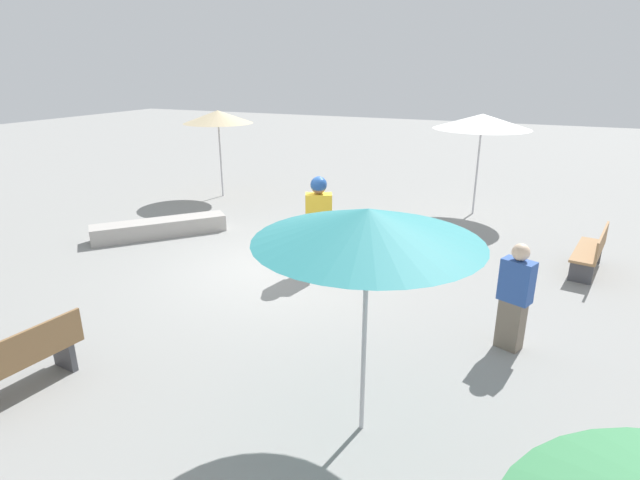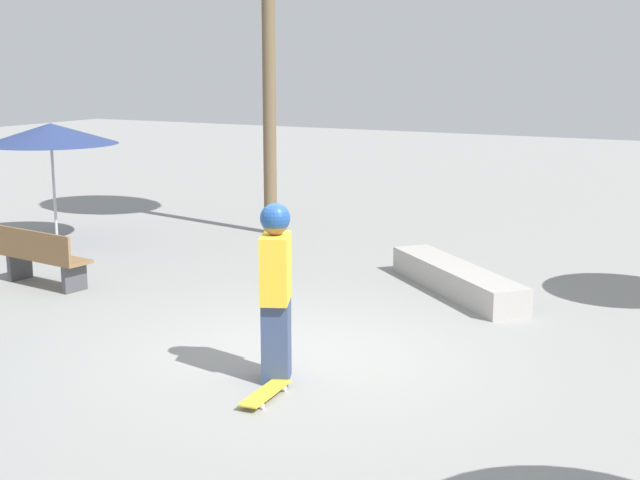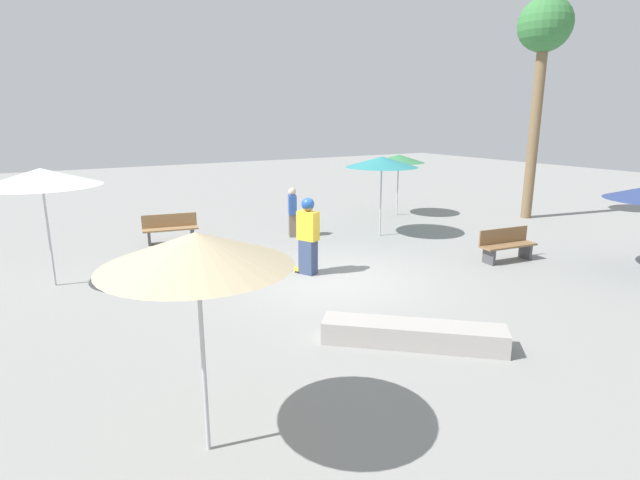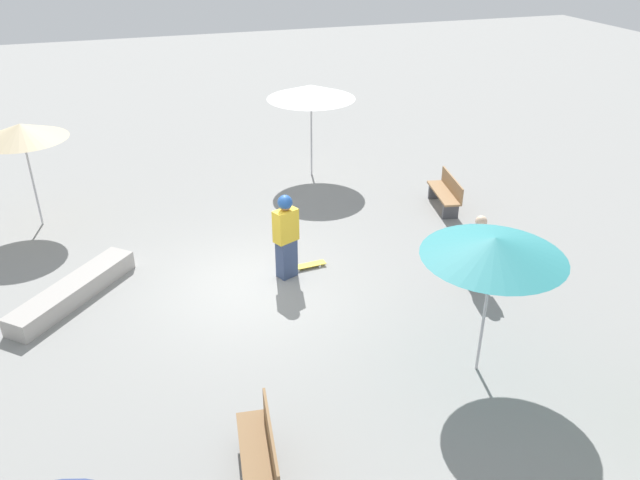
% 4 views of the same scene
% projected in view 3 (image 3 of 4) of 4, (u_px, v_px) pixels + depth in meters
% --- Properties ---
extents(ground_plane, '(60.00, 60.00, 0.00)m').
position_uv_depth(ground_plane, '(332.00, 280.00, 11.58)').
color(ground_plane, gray).
extents(skater_main, '(0.56, 0.45, 1.86)m').
position_uv_depth(skater_main, '(308.00, 233.00, 11.84)').
color(skater_main, '#38476B').
rests_on(skater_main, ground_plane).
extents(skateboard, '(0.81, 0.27, 0.07)m').
position_uv_depth(skateboard, '(292.00, 267.00, 12.40)').
color(skateboard, gold).
rests_on(skateboard, ground_plane).
extents(concrete_ledge, '(2.44, 2.64, 0.38)m').
position_uv_depth(concrete_ledge, '(413.00, 334.00, 8.27)').
color(concrete_ledge, '#A8A39E').
rests_on(concrete_ledge, ground_plane).
extents(bench_near, '(0.63, 1.64, 0.85)m').
position_uv_depth(bench_near, '(507.00, 245.00, 13.06)').
color(bench_near, '#47474C').
rests_on(bench_near, ground_plane).
extents(bench_far, '(0.72, 1.65, 0.85)m').
position_uv_depth(bench_far, '(170.00, 229.00, 14.96)').
color(bench_far, '#47474C').
rests_on(bench_far, ground_plane).
extents(shade_umbrella_teal, '(2.24, 2.24, 2.50)m').
position_uv_depth(shade_umbrella_teal, '(382.00, 162.00, 15.35)').
color(shade_umbrella_teal, '#B7B7BC').
rests_on(shade_umbrella_teal, ground_plane).
extents(shade_umbrella_green, '(1.95, 1.95, 2.31)m').
position_uv_depth(shade_umbrella_green, '(399.00, 159.00, 18.69)').
color(shade_umbrella_green, '#B7B7BC').
rests_on(shade_umbrella_green, ground_plane).
extents(shade_umbrella_white, '(2.46, 2.46, 2.63)m').
position_uv_depth(shade_umbrella_white, '(41.00, 177.00, 10.66)').
color(shade_umbrella_white, '#B7B7BC').
rests_on(shade_umbrella_white, ground_plane).
extents(shade_umbrella_tan, '(2.03, 2.03, 2.56)m').
position_uv_depth(shade_umbrella_tan, '(197.00, 250.00, 5.15)').
color(shade_umbrella_tan, '#B7B7BC').
rests_on(shade_umbrella_tan, ground_plane).
extents(palm_tree_left, '(1.84, 1.84, 7.69)m').
position_uv_depth(palm_tree_left, '(544.00, 38.00, 17.20)').
color(palm_tree_left, brown).
rests_on(palm_tree_left, ground_plane).
extents(bystander_watching, '(0.48, 0.38, 1.55)m').
position_uv_depth(bystander_watching, '(292.00, 212.00, 15.63)').
color(bystander_watching, '#726656').
rests_on(bystander_watching, ground_plane).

